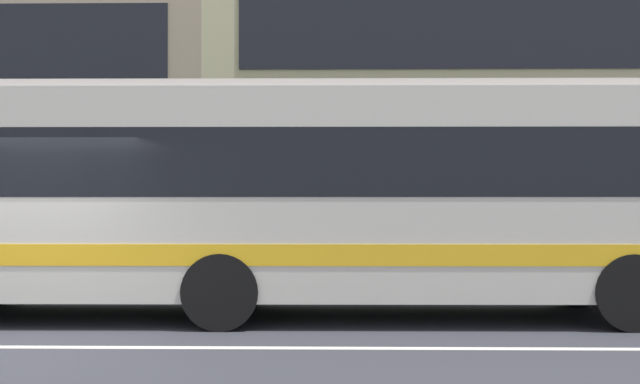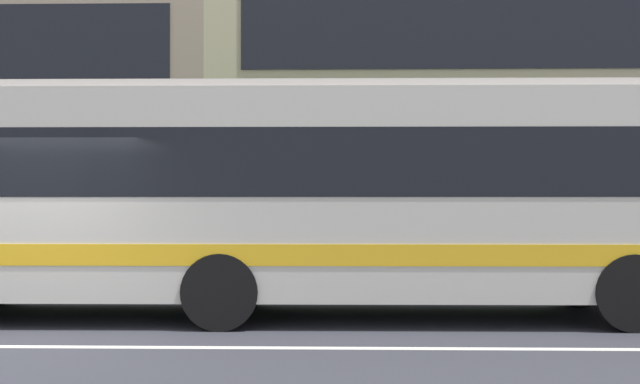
# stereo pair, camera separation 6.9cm
# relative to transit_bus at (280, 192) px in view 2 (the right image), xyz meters

# --- Properties ---
(ground_plane) EXTENTS (160.00, 160.00, 0.00)m
(ground_plane) POSITION_rel_transit_bus_xyz_m (-3.00, -2.34, -1.81)
(ground_plane) COLOR #32333C
(lane_centre_line) EXTENTS (60.00, 0.16, 0.01)m
(lane_centre_line) POSITION_rel_transit_bus_xyz_m (-3.00, -2.34, -1.81)
(lane_centre_line) COLOR silver
(lane_centre_line) RESTS_ON ground_plane
(apartment_block_right) EXTENTS (22.21, 11.61, 9.87)m
(apartment_block_right) POSITION_rel_transit_bus_xyz_m (8.77, 12.92, 3.12)
(apartment_block_right) COLOR #BEB88F
(apartment_block_right) RESTS_ON ground_plane
(transit_bus) EXTENTS (11.27, 2.61, 3.29)m
(transit_bus) POSITION_rel_transit_bus_xyz_m (0.00, 0.00, 0.00)
(transit_bus) COLOR beige
(transit_bus) RESTS_ON ground_plane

